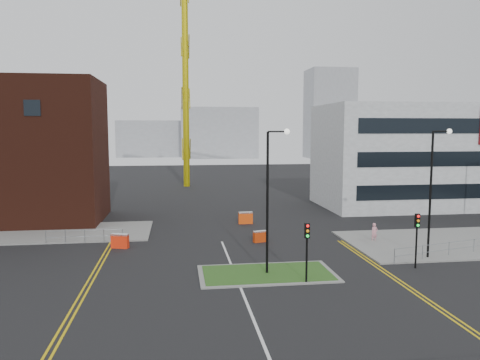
% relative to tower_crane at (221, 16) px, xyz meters
% --- Properties ---
extents(ground, '(200.00, 200.00, 0.00)m').
position_rel_tower_crane_xyz_m(ground, '(-3.44, -52.99, -26.29)').
color(ground, black).
rests_on(ground, ground).
extents(island_kerb, '(8.60, 4.60, 0.08)m').
position_rel_tower_crane_xyz_m(island_kerb, '(-1.44, -44.99, -26.25)').
color(island_kerb, slate).
rests_on(island_kerb, ground).
extents(grass_island, '(8.00, 4.00, 0.12)m').
position_rel_tower_crane_xyz_m(grass_island, '(-1.44, -44.99, -26.23)').
color(grass_island, '#254B19').
rests_on(grass_island, ground).
extents(office_block, '(25.00, 12.20, 12.00)m').
position_rel_tower_crane_xyz_m(office_block, '(22.57, -21.02, -20.28)').
color(office_block, '#A8ABAD').
rests_on(office_block, ground).
extents(tower_crane, '(50.07, 19.29, 38.08)m').
position_rel_tower_crane_xyz_m(tower_crane, '(0.00, 0.00, 0.00)').
color(tower_crane, '#BDAC0B').
rests_on(tower_crane, ground).
extents(streetlamp_island, '(1.46, 0.36, 9.18)m').
position_rel_tower_crane_xyz_m(streetlamp_island, '(-1.22, -44.99, -20.87)').
color(streetlamp_island, black).
rests_on(streetlamp_island, ground).
extents(streetlamp_right_near, '(1.46, 0.36, 9.18)m').
position_rel_tower_crane_xyz_m(streetlamp_right_near, '(10.78, -42.99, -20.87)').
color(streetlamp_right_near, black).
rests_on(streetlamp_right_near, ground).
extents(traffic_light_island, '(0.28, 0.33, 3.65)m').
position_rel_tower_crane_xyz_m(traffic_light_island, '(0.56, -47.01, -23.72)').
color(traffic_light_island, black).
rests_on(traffic_light_island, ground).
extents(traffic_light_right, '(0.28, 0.33, 3.65)m').
position_rel_tower_crane_xyz_m(traffic_light_right, '(8.56, -45.01, -23.72)').
color(traffic_light_right, black).
rests_on(traffic_light_right, ground).
extents(railing_left, '(6.05, 0.05, 1.10)m').
position_rel_tower_crane_xyz_m(railing_left, '(-14.44, -34.99, -25.54)').
color(railing_left, gray).
rests_on(railing_left, ground).
extents(centre_line, '(0.15, 30.00, 0.01)m').
position_rel_tower_crane_xyz_m(centre_line, '(-3.44, -50.99, -26.28)').
color(centre_line, silver).
rests_on(centre_line, ground).
extents(yellow_left_a, '(0.12, 24.00, 0.01)m').
position_rel_tower_crane_xyz_m(yellow_left_a, '(-12.44, -42.99, -26.28)').
color(yellow_left_a, gold).
rests_on(yellow_left_a, ground).
extents(yellow_left_b, '(0.12, 24.00, 0.01)m').
position_rel_tower_crane_xyz_m(yellow_left_b, '(-12.14, -42.99, -26.28)').
color(yellow_left_b, gold).
rests_on(yellow_left_b, ground).
extents(yellow_right_a, '(0.12, 20.00, 0.01)m').
position_rel_tower_crane_xyz_m(yellow_right_a, '(6.06, -46.99, -26.28)').
color(yellow_right_a, gold).
rests_on(yellow_right_a, ground).
extents(yellow_right_b, '(0.12, 20.00, 0.01)m').
position_rel_tower_crane_xyz_m(yellow_right_b, '(6.36, -46.99, -26.28)').
color(yellow_right_b, gold).
rests_on(yellow_right_b, ground).
extents(skyline_a, '(18.00, 12.00, 22.00)m').
position_rel_tower_crane_xyz_m(skyline_a, '(-43.44, 67.01, -15.29)').
color(skyline_a, gray).
rests_on(skyline_a, ground).
extents(skyline_b, '(24.00, 12.00, 16.00)m').
position_rel_tower_crane_xyz_m(skyline_b, '(6.56, 77.01, -18.29)').
color(skyline_b, gray).
rests_on(skyline_b, ground).
extents(skyline_c, '(14.00, 12.00, 28.00)m').
position_rel_tower_crane_xyz_m(skyline_c, '(41.56, 72.01, -12.29)').
color(skyline_c, gray).
rests_on(skyline_c, ground).
extents(skyline_d, '(30.00, 12.00, 12.00)m').
position_rel_tower_crane_xyz_m(skyline_d, '(-11.44, 87.01, -20.29)').
color(skyline_d, gray).
rests_on(skyline_d, ground).
extents(pedestrian, '(0.63, 0.48, 1.57)m').
position_rel_tower_crane_xyz_m(pedestrian, '(8.85, -37.79, -25.50)').
color(pedestrian, pink).
rests_on(pedestrian, ground).
extents(barrier_left, '(1.40, 0.82, 1.12)m').
position_rel_tower_crane_xyz_m(barrier_left, '(-11.44, -36.99, -25.68)').
color(barrier_left, '#F72B0D').
rests_on(barrier_left, ground).
extents(barrier_mid, '(1.37, 0.47, 1.15)m').
position_rel_tower_crane_xyz_m(barrier_mid, '(-0.44, -28.99, -25.66)').
color(barrier_mid, '#F1490D').
rests_on(barrier_mid, ground).
extents(barrier_right, '(1.16, 0.64, 0.93)m').
position_rel_tower_crane_xyz_m(barrier_right, '(-0.38, -36.55, -25.78)').
color(barrier_right, '#C4340A').
rests_on(barrier_right, ground).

